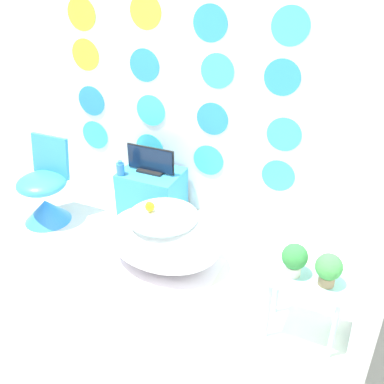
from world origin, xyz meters
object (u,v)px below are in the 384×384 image
(tv, at_px, (151,161))
(potted_plant_right, at_px, (329,268))
(bathtub, at_px, (164,238))
(vase, at_px, (120,169))
(chair, at_px, (45,196))
(potted_plant_left, at_px, (295,258))

(tv, distance_m, potted_plant_right, 1.92)
(potted_plant_right, bearing_deg, bathtub, 166.64)
(tv, relative_size, potted_plant_right, 2.13)
(bathtub, bearing_deg, tv, 125.28)
(vase, height_order, potted_plant_right, potted_plant_right)
(chair, distance_m, vase, 0.73)
(bathtub, height_order, vase, vase)
(tv, bearing_deg, potted_plant_left, -31.14)
(tv, distance_m, potted_plant_left, 1.74)
(chair, xyz_separation_m, tv, (0.83, 0.49, 0.29))
(bathtub, xyz_separation_m, vase, (-0.65, 0.45, 0.26))
(tv, xyz_separation_m, potted_plant_left, (1.49, -0.90, 0.04))
(tv, relative_size, vase, 3.43)
(bathtub, xyz_separation_m, potted_plant_right, (1.26, -0.30, 0.35))
(vase, bearing_deg, bathtub, -34.88)
(tv, bearing_deg, vase, -144.94)
(chair, xyz_separation_m, potted_plant_right, (2.52, -0.41, 0.32))
(bathtub, xyz_separation_m, potted_plant_left, (1.06, -0.29, 0.35))
(vase, distance_m, potted_plant_right, 2.06)
(chair, bearing_deg, bathtub, -5.25)
(bathtub, height_order, tv, tv)
(vase, bearing_deg, tv, 35.06)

